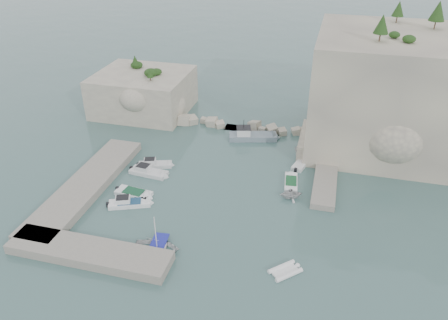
% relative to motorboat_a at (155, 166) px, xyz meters
% --- Properties ---
extents(ground, '(400.00, 400.00, 0.00)m').
position_rel_motorboat_a_xyz_m(ground, '(10.42, -6.70, 0.00)').
color(ground, '#456865').
rests_on(ground, ground).
extents(cliff_east, '(26.00, 22.00, 17.00)m').
position_rel_motorboat_a_xyz_m(cliff_east, '(33.42, 16.30, 8.50)').
color(cliff_east, beige).
rests_on(cliff_east, ground).
extents(cliff_terrace, '(8.00, 10.00, 2.50)m').
position_rel_motorboat_a_xyz_m(cliff_terrace, '(23.42, 11.30, 1.25)').
color(cliff_terrace, beige).
rests_on(cliff_terrace, ground).
extents(outcrop_west, '(16.00, 14.00, 7.00)m').
position_rel_motorboat_a_xyz_m(outcrop_west, '(-9.58, 18.30, 3.50)').
color(outcrop_west, beige).
rests_on(outcrop_west, ground).
extents(quay_west, '(5.00, 24.00, 1.10)m').
position_rel_motorboat_a_xyz_m(quay_west, '(-6.58, -7.70, 0.55)').
color(quay_west, '#9E9689').
rests_on(quay_west, ground).
extents(quay_south, '(18.00, 4.00, 1.10)m').
position_rel_motorboat_a_xyz_m(quay_south, '(0.42, -19.20, 0.55)').
color(quay_south, '#9E9689').
rests_on(quay_south, ground).
extents(ledge_east, '(3.00, 16.00, 0.80)m').
position_rel_motorboat_a_xyz_m(ledge_east, '(23.92, 3.30, 0.40)').
color(ledge_east, '#9E9689').
rests_on(ledge_east, ground).
extents(breakwater, '(28.00, 3.00, 1.40)m').
position_rel_motorboat_a_xyz_m(breakwater, '(9.42, 15.30, 0.70)').
color(breakwater, beige).
rests_on(breakwater, ground).
extents(motorboat_a, '(5.42, 3.07, 1.40)m').
position_rel_motorboat_a_xyz_m(motorboat_a, '(0.00, 0.00, 0.00)').
color(motorboat_a, silver).
rests_on(motorboat_a, ground).
extents(motorboat_c, '(5.39, 2.48, 0.70)m').
position_rel_motorboat_a_xyz_m(motorboat_c, '(0.08, -7.41, 0.00)').
color(motorboat_c, white).
rests_on(motorboat_c, ground).
extents(motorboat_d, '(5.88, 3.68, 1.40)m').
position_rel_motorboat_a_xyz_m(motorboat_d, '(0.56, -9.64, 0.00)').
color(motorboat_d, white).
rests_on(motorboat_d, ground).
extents(motorboat_b, '(6.03, 2.48, 1.40)m').
position_rel_motorboat_a_xyz_m(motorboat_b, '(-0.07, -2.18, 0.00)').
color(motorboat_b, silver).
rests_on(motorboat_b, ground).
extents(rowboat, '(5.33, 4.06, 1.03)m').
position_rel_motorboat_a_xyz_m(rowboat, '(7.04, -16.49, 0.00)').
color(rowboat, white).
rests_on(rowboat, ground).
extents(inflatable_dinghy, '(3.71, 3.66, 0.44)m').
position_rel_motorboat_a_xyz_m(inflatable_dinghy, '(20.96, -16.25, 0.00)').
color(inflatable_dinghy, white).
rests_on(inflatable_dinghy, ground).
extents(tender_east_a, '(3.56, 3.32, 1.53)m').
position_rel_motorboat_a_xyz_m(tender_east_a, '(19.86, -2.90, 0.00)').
color(tender_east_a, silver).
rests_on(tender_east_a, ground).
extents(tender_east_b, '(2.22, 5.11, 0.70)m').
position_rel_motorboat_a_xyz_m(tender_east_b, '(19.48, 0.28, 0.00)').
color(tender_east_b, white).
rests_on(tender_east_b, ground).
extents(tender_east_c, '(2.70, 4.97, 0.70)m').
position_rel_motorboat_a_xyz_m(tender_east_c, '(20.30, 5.71, 0.00)').
color(tender_east_c, white).
rests_on(tender_east_c, ground).
extents(tender_east_d, '(4.82, 3.39, 1.74)m').
position_rel_motorboat_a_xyz_m(tender_east_d, '(21.04, 7.57, 0.00)').
color(tender_east_d, white).
rests_on(tender_east_d, ground).
extents(work_boat, '(8.65, 4.51, 2.20)m').
position_rel_motorboat_a_xyz_m(work_boat, '(11.87, 12.00, 0.00)').
color(work_boat, slate).
rests_on(work_boat, ground).
extents(rowboat_mast, '(0.10, 0.10, 4.20)m').
position_rel_motorboat_a_xyz_m(rowboat_mast, '(7.04, -16.49, 2.62)').
color(rowboat_mast, white).
rests_on(rowboat_mast, rowboat).
extents(vegetation, '(53.48, 13.88, 13.40)m').
position_rel_motorboat_a_xyz_m(vegetation, '(28.25, 17.70, 17.93)').
color(vegetation, '#1E4219').
rests_on(vegetation, ground).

